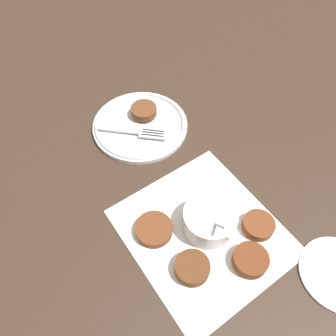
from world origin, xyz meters
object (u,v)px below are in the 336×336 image
object	(u,v)px
sauce_bowl	(210,220)
fork	(139,132)
serving_plate	(140,125)
fritter_on_plate	(144,111)

from	to	relation	value
sauce_bowl	fork	distance (m)	0.26
sauce_bowl	serving_plate	bearing A→B (deg)	174.24
serving_plate	fork	world-z (taller)	fork
serving_plate	fritter_on_plate	xyz separation A→B (m)	(-0.02, 0.02, 0.02)
serving_plate	fork	xyz separation A→B (m)	(0.03, -0.02, 0.01)
sauce_bowl	serving_plate	world-z (taller)	sauce_bowl
fritter_on_plate	fork	size ratio (longest dim) A/B	0.46
fork	serving_plate	bearing A→B (deg)	144.23
fork	sauce_bowl	bearing A→B (deg)	-2.28
serving_plate	sauce_bowl	bearing A→B (deg)	-5.76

